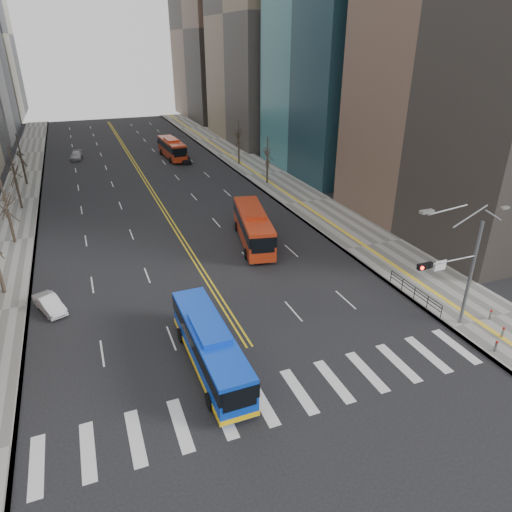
# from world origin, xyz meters

# --- Properties ---
(ground) EXTENTS (220.00, 220.00, 0.00)m
(ground) POSITION_xyz_m (0.00, 0.00, 0.00)
(ground) COLOR black
(sidewalk_right) EXTENTS (7.00, 130.00, 0.15)m
(sidewalk_right) POSITION_xyz_m (17.50, 45.00, 0.07)
(sidewalk_right) COLOR slate
(sidewalk_right) RESTS_ON ground
(sidewalk_left) EXTENTS (5.00, 130.00, 0.15)m
(sidewalk_left) POSITION_xyz_m (-16.50, 45.00, 0.07)
(sidewalk_left) COLOR slate
(sidewalk_left) RESTS_ON ground
(crosswalk) EXTENTS (26.70, 4.00, 0.01)m
(crosswalk) POSITION_xyz_m (0.00, 0.00, 0.01)
(crosswalk) COLOR silver
(crosswalk) RESTS_ON ground
(centerline) EXTENTS (0.55, 100.00, 0.01)m
(centerline) POSITION_xyz_m (0.00, 55.00, 0.01)
(centerline) COLOR gold
(centerline) RESTS_ON ground
(office_towers) EXTENTS (83.00, 134.00, 58.00)m
(office_towers) POSITION_xyz_m (0.12, 68.51, 23.92)
(office_towers) COLOR #959598
(office_towers) RESTS_ON ground
(signal_mast) EXTENTS (5.37, 0.37, 9.39)m
(signal_mast) POSITION_xyz_m (13.77, 2.00, 4.86)
(signal_mast) COLOR slate
(signal_mast) RESTS_ON ground
(pedestrian_railing) EXTENTS (0.06, 6.06, 1.02)m
(pedestrian_railing) POSITION_xyz_m (14.30, 6.00, 0.82)
(pedestrian_railing) COLOR black
(pedestrian_railing) RESTS_ON sidewalk_right
(bollards) EXTENTS (2.87, 3.17, 0.78)m
(bollards) POSITION_xyz_m (16.27, -0.17, 0.55)
(bollards) COLOR slate
(bollards) RESTS_ON sidewalk_right
(street_trees) EXTENTS (35.20, 47.20, 7.60)m
(street_trees) POSITION_xyz_m (-7.18, 34.55, 4.87)
(street_trees) COLOR #30251D
(street_trees) RESTS_ON ground
(blue_bus) EXTENTS (2.57, 10.62, 3.12)m
(blue_bus) POSITION_xyz_m (-2.99, 4.00, 1.64)
(blue_bus) COLOR blue
(blue_bus) RESTS_ON ground
(red_bus_near) EXTENTS (4.76, 11.29, 3.49)m
(red_bus_near) POSITION_xyz_m (6.53, 21.17, 1.94)
(red_bus_near) COLOR #B83013
(red_bus_near) RESTS_ON ground
(red_bus_far) EXTENTS (3.03, 10.70, 3.38)m
(red_bus_far) POSITION_xyz_m (6.74, 60.47, 1.88)
(red_bus_far) COLOR #B83013
(red_bus_far) RESTS_ON ground
(car_white) EXTENTS (2.59, 3.91, 1.22)m
(car_white) POSITION_xyz_m (-12.50, 14.85, 0.61)
(car_white) COLOR silver
(car_white) RESTS_ON ground
(car_dark_mid) EXTENTS (1.99, 4.10, 1.35)m
(car_dark_mid) POSITION_xyz_m (8.08, 56.45, 0.67)
(car_dark_mid) COLOR black
(car_dark_mid) RESTS_ON ground
(car_silver) EXTENTS (2.33, 4.58, 1.27)m
(car_silver) POSITION_xyz_m (-8.86, 65.65, 0.64)
(car_silver) COLOR #929297
(car_silver) RESTS_ON ground
(car_dark_far) EXTENTS (2.54, 4.31, 1.12)m
(car_dark_far) POSITION_xyz_m (7.68, 71.82, 0.56)
(car_dark_far) COLOR black
(car_dark_far) RESTS_ON ground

